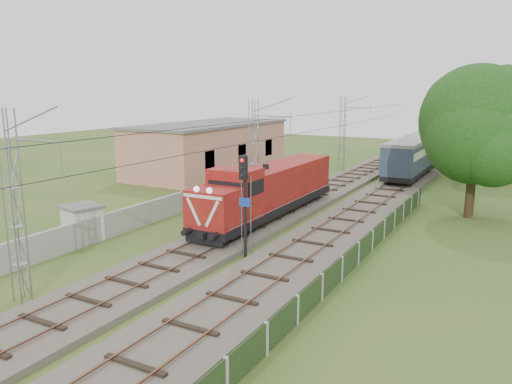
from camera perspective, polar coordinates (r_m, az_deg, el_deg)
The scene contains 15 objects.
ground at distance 26.82m, azimuth -7.16°, elevation -7.36°, with size 140.00×140.00×0.00m, color #32551F.
track_main at distance 32.43m, azimuth 0.09°, elevation -3.57°, with size 4.20×70.00×0.45m.
track_side at distance 42.55m, azimuth 14.54°, elevation -0.28°, with size 4.20×80.00×0.45m.
catenary at distance 37.39m, azimuth -0.21°, elevation 4.51°, with size 3.31×70.00×8.00m.
boundary_wall at distance 39.74m, azimuth -4.69°, elevation 0.07°, with size 0.25×40.00×1.50m, color #9E9E99.
station_building at distance 53.98m, azimuth -5.27°, elevation 5.14°, with size 8.40×20.40×5.22m.
fence at distance 25.79m, azimuth 11.59°, elevation -6.88°, with size 0.12×32.00×1.20m.
locomotive at distance 33.43m, azimuth 1.46°, elevation 0.27°, with size 2.76×15.78×4.01m.
coach_rake at distance 98.16m, azimuth 22.99°, elevation 7.05°, with size 2.88×107.61×3.33m.
signal_post at distance 25.13m, azimuth -1.37°, elevation 0.40°, with size 0.61×0.47×5.52m.
relay_hut at distance 30.85m, azimuth -19.20°, elevation -3.33°, with size 2.48×2.48×2.11m.
tree_a at distance 37.59m, azimuth 24.05°, elevation 7.33°, with size 8.06×7.68×10.45m.
tree_b at distance 36.63m, azimuth 23.82°, elevation 5.80°, with size 6.91×6.58×8.96m.
tree_c at distance 52.66m, azimuth 24.22°, elevation 6.93°, with size 6.56×6.24×8.50m.
tree_d at distance 56.41m, azimuth 26.53°, elevation 8.66°, with size 8.59×8.18×11.14m.
Camera 1 is at (14.99, -20.47, 8.68)m, focal length 35.00 mm.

